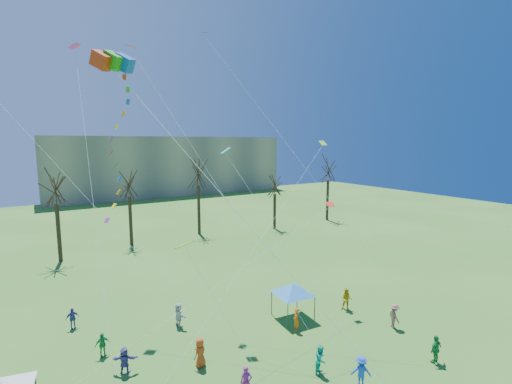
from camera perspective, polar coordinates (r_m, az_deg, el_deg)
distant_building at (r=97.78m, az=-13.71°, el=4.16°), size 60.00×14.00×15.00m
bare_tree_row at (r=48.38m, az=-17.54°, el=0.35°), size 69.64×9.17×11.33m
big_box_kite at (r=17.58m, az=-20.38°, el=6.38°), size 5.94×5.67×20.27m
canopy_tent_blue at (r=28.67m, az=5.93°, el=-15.13°), size 3.70×3.70×2.79m
festival_crowd at (r=23.22m, az=-6.05°, el=-25.33°), size 27.16×17.49×1.82m
small_kites_aloft at (r=23.37m, az=-13.40°, el=8.62°), size 27.07×18.39×31.62m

